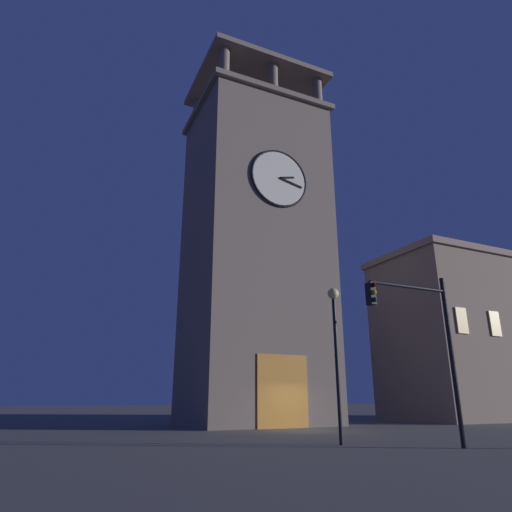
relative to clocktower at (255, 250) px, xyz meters
name	(u,v)px	position (x,y,z in m)	size (l,w,h in m)	color
ground_plane	(306,431)	(-0.31, 5.66, -11.61)	(200.00, 200.00, 0.00)	#56544F
clocktower	(255,250)	(0.00, 0.00, 0.00)	(9.40, 8.10, 27.91)	#75665B
adjacent_wing_building	(495,339)	(-21.62, 1.24, -5.24)	(20.33, 8.24, 12.72)	gray
traffic_signal_near	(425,330)	(0.50, 15.31, -7.77)	(3.55, 0.41, 5.83)	black
street_lamp	(335,334)	(2.45, 12.71, -7.68)	(0.44, 0.44, 5.73)	black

